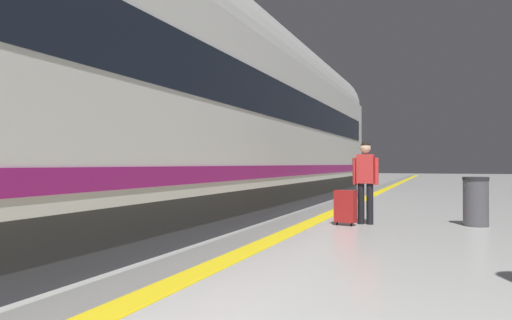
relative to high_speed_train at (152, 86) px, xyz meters
name	(u,v)px	position (x,y,z in m)	size (l,w,h in m)	color
safety_line_strip	(313,222)	(2.23, 2.26, -2.50)	(0.36, 80.00, 0.01)	yellow
tactile_edge_band	(294,221)	(1.84, 2.26, -2.50)	(0.74, 80.00, 0.01)	slate
high_speed_train	(152,86)	(0.00, 0.00, 0.00)	(2.94, 27.65, 4.97)	#38383D
passenger_near	(365,176)	(3.26, 2.29, -1.59)	(0.49, 0.20, 1.58)	black
suitcase_near	(345,206)	(2.94, 1.97, -2.15)	(0.41, 0.30, 0.66)	#A51E1E
waste_bin	(476,201)	(5.20, 2.79, -2.04)	(0.46, 0.46, 0.91)	#4C4C51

